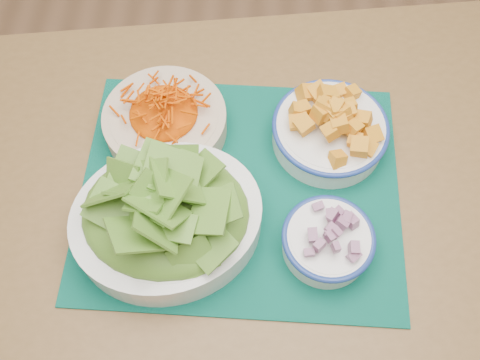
# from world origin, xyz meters

# --- Properties ---
(ground) EXTENTS (4.00, 4.00, 0.00)m
(ground) POSITION_xyz_m (0.00, 0.00, 0.00)
(ground) COLOR #9D704C
(ground) RESTS_ON ground
(table) EXTENTS (1.21, 0.89, 0.75)m
(table) POSITION_xyz_m (0.10, -0.03, 0.64)
(table) COLOR brown
(table) RESTS_ON ground
(placemat) EXTENTS (0.54, 0.45, 0.00)m
(placemat) POSITION_xyz_m (0.04, -0.05, 0.75)
(placemat) COLOR #00342A
(placemat) RESTS_ON table
(carrot_bowl) EXTENTS (0.27, 0.27, 0.08)m
(carrot_bowl) POSITION_xyz_m (-0.09, 0.06, 0.79)
(carrot_bowl) COLOR beige
(carrot_bowl) RESTS_ON placemat
(squash_bowl) EXTENTS (0.23, 0.23, 0.10)m
(squash_bowl) POSITION_xyz_m (0.19, 0.05, 0.80)
(squash_bowl) COLOR white
(squash_bowl) RESTS_ON placemat
(lettuce_bowl) EXTENTS (0.36, 0.33, 0.13)m
(lettuce_bowl) POSITION_xyz_m (-0.07, -0.13, 0.82)
(lettuce_bowl) COLOR white
(lettuce_bowl) RESTS_ON placemat
(onion_bowl) EXTENTS (0.16, 0.16, 0.07)m
(onion_bowl) POSITION_xyz_m (0.18, -0.16, 0.79)
(onion_bowl) COLOR white
(onion_bowl) RESTS_ON placemat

